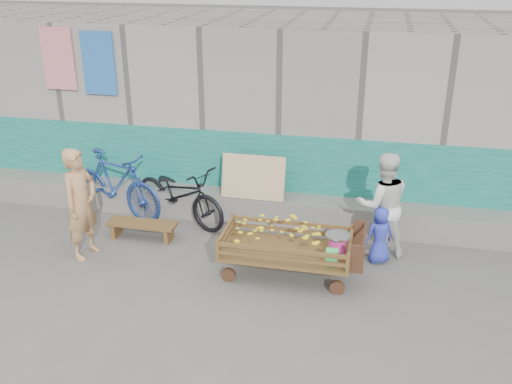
% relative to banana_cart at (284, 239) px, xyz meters
% --- Properties ---
extents(ground, '(80.00, 80.00, 0.00)m').
position_rel_banana_cart_xyz_m(ground, '(-1.04, -0.77, -0.54)').
color(ground, '#595652').
rests_on(ground, ground).
extents(building_wall, '(12.00, 3.50, 3.00)m').
position_rel_banana_cart_xyz_m(building_wall, '(-1.05, 3.28, 0.92)').
color(building_wall, gray).
rests_on(building_wall, ground).
extents(banana_cart, '(1.89, 0.86, 0.80)m').
position_rel_banana_cart_xyz_m(banana_cart, '(0.00, 0.00, 0.00)').
color(banana_cart, brown).
rests_on(banana_cart, ground).
extents(bench, '(1.06, 0.32, 0.27)m').
position_rel_banana_cart_xyz_m(bench, '(-2.29, 0.60, -0.35)').
color(bench, brown).
rests_on(bench, ground).
extents(vendor_man, '(0.50, 0.66, 1.62)m').
position_rel_banana_cart_xyz_m(vendor_man, '(-2.87, -0.06, 0.26)').
color(vendor_man, tan).
rests_on(vendor_man, ground).
extents(woman, '(0.87, 0.75, 1.55)m').
position_rel_banana_cart_xyz_m(woman, '(1.24, 0.88, 0.23)').
color(woman, silver).
rests_on(woman, ground).
extents(child, '(0.49, 0.43, 0.83)m').
position_rel_banana_cart_xyz_m(child, '(1.24, 0.64, -0.13)').
color(child, '#2C38B5').
rests_on(child, ground).
extents(bicycle_dark, '(1.94, 1.34, 0.97)m').
position_rel_banana_cart_xyz_m(bicycle_dark, '(-1.91, 1.28, -0.06)').
color(bicycle_dark, black).
rests_on(bicycle_dark, ground).
extents(bicycle_blue, '(1.91, 1.07, 1.11)m').
position_rel_banana_cart_xyz_m(bicycle_blue, '(-3.00, 1.28, 0.01)').
color(bicycle_blue, navy).
rests_on(bicycle_blue, ground).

